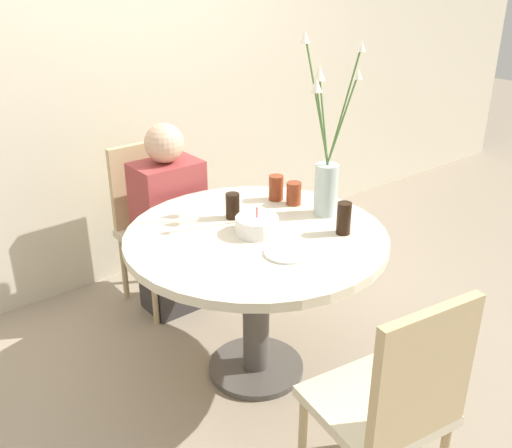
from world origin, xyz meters
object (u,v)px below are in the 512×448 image
at_px(side_plate, 287,253).
at_px(drink_glass_2, 294,193).
at_px(chair_far_back, 394,399).
at_px(flower_vase, 326,168).
at_px(drink_glass_1, 344,218).
at_px(person_woman, 170,227).
at_px(chair_near_front, 155,217).
at_px(drink_glass_3, 276,188).
at_px(birthday_cake, 257,225).
at_px(drink_glass_0, 233,206).

height_order(side_plate, drink_glass_2, drink_glass_2).
height_order(chair_far_back, side_plate, chair_far_back).
distance_m(flower_vase, drink_glass_1, 0.27).
bearing_deg(person_woman, chair_far_back, -94.63).
xyz_separation_m(chair_near_front, drink_glass_3, (0.32, -0.65, 0.29)).
distance_m(birthday_cake, side_plate, 0.23).
relative_size(drink_glass_0, drink_glass_1, 0.83).
xyz_separation_m(flower_vase, side_plate, (-0.40, -0.20, -0.22)).
bearing_deg(drink_glass_3, drink_glass_0, -171.26).
relative_size(chair_far_back, drink_glass_3, 7.32).
distance_m(drink_glass_1, person_woman, 1.04).
xyz_separation_m(chair_near_front, side_plate, (-0.02, -1.11, 0.23)).
height_order(drink_glass_0, drink_glass_1, drink_glass_1).
bearing_deg(birthday_cake, side_plate, -96.80).
height_order(drink_glass_2, drink_glass_3, drink_glass_3).
bearing_deg(chair_near_front, side_plate, -91.55).
xyz_separation_m(drink_glass_2, person_woman, (-0.34, 0.59, -0.28)).
distance_m(drink_glass_0, drink_glass_2, 0.33).
height_order(flower_vase, drink_glass_2, flower_vase).
xyz_separation_m(drink_glass_3, person_woman, (-0.32, 0.49, -0.29)).
bearing_deg(chair_near_front, drink_glass_1, -75.92).
bearing_deg(drink_glass_2, drink_glass_1, -98.42).
bearing_deg(flower_vase, chair_far_back, -120.99).
distance_m(birthday_cake, person_woman, 0.78).
bearing_deg(drink_glass_0, drink_glass_3, 8.74).
bearing_deg(drink_glass_1, chair_far_back, -123.28).
relative_size(chair_near_front, drink_glass_0, 7.69).
bearing_deg(side_plate, chair_near_front, 88.94).
relative_size(chair_far_back, person_woman, 0.85).
relative_size(side_plate, drink_glass_0, 1.57).
bearing_deg(drink_glass_1, flower_vase, 67.06).
relative_size(side_plate, drink_glass_2, 1.68).
bearing_deg(drink_glass_0, side_plate, -96.09).
height_order(drink_glass_2, person_woman, person_woman).
relative_size(birthday_cake, side_plate, 1.00).
distance_m(flower_vase, side_plate, 0.49).
relative_size(birthday_cake, person_woman, 0.17).
xyz_separation_m(drink_glass_0, drink_glass_3, (0.29, 0.05, 0.00)).
xyz_separation_m(chair_near_front, drink_glass_2, (0.35, -0.75, 0.28)).
bearing_deg(flower_vase, drink_glass_1, -112.94).
xyz_separation_m(side_plate, drink_glass_3, (0.34, 0.46, 0.06)).
height_order(chair_far_back, drink_glass_2, chair_far_back).
xyz_separation_m(birthday_cake, drink_glass_0, (0.02, 0.19, 0.02)).
bearing_deg(flower_vase, chair_near_front, 112.27).
xyz_separation_m(drink_glass_0, drink_glass_2, (0.32, -0.05, -0.00)).
distance_m(drink_glass_0, person_woman, 0.61).
height_order(chair_near_front, drink_glass_3, chair_near_front).
height_order(chair_near_front, person_woman, person_woman).
relative_size(chair_far_back, drink_glass_0, 7.69).
bearing_deg(drink_glass_1, birthday_cake, 141.17).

